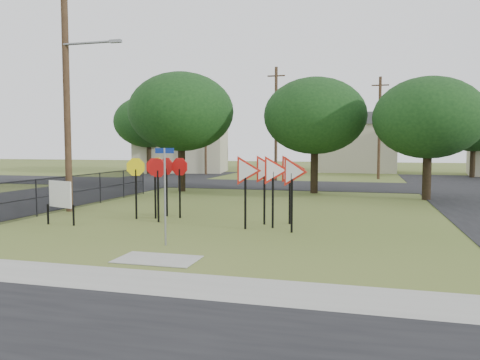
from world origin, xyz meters
name	(u,v)px	position (x,y,z in m)	size (l,w,h in m)	color
ground	(192,241)	(0.00, 0.00, 0.00)	(140.00, 140.00, 0.00)	#4A5D22
sidewalk	(120,280)	(0.00, -4.20, 0.01)	(30.00, 1.60, 0.02)	gray
planting_strip	(87,298)	(0.00, -5.40, 0.01)	(30.00, 0.80, 0.02)	#4A5D22
street_left	(57,195)	(-12.00, 10.00, 0.01)	(8.00, 50.00, 0.02)	black
street_far	(293,185)	(0.00, 20.00, 0.01)	(60.00, 8.00, 0.02)	black
curb_pad	(157,259)	(0.00, -2.40, 0.01)	(2.00, 1.20, 0.02)	gray
street_name_sign	(165,189)	(-0.50, -0.79, 1.59)	(0.57, 0.05, 2.74)	gray
stop_sign_cluster	(159,173)	(-2.78, 3.75, 1.76)	(2.22, 1.92, 2.36)	black
yield_sign_cluster	(273,174)	(1.87, 2.82, 1.86)	(2.68, 1.85, 2.53)	black
info_board	(60,196)	(-5.48, 1.39, 1.04)	(1.19, 0.46, 1.57)	black
utility_pole_main	(68,88)	(-7.24, 4.50, 5.21)	(3.55, 0.33, 10.00)	#4B3522
far_pole_a	(276,123)	(-2.00, 24.00, 4.60)	(1.40, 0.24, 9.00)	#4B3522
far_pole_b	(379,127)	(6.00, 28.00, 4.35)	(1.40, 0.24, 8.50)	#4B3522
far_pole_c	(206,127)	(-10.00, 30.00, 4.60)	(1.40, 0.24, 9.00)	#4B3522
fence_run	(87,189)	(-7.60, 6.25, 0.78)	(0.05, 11.55, 1.50)	black
house_left	(183,138)	(-14.00, 34.00, 3.65)	(10.58, 8.88, 7.20)	#BBB697
house_mid	(357,143)	(4.00, 40.00, 3.15)	(8.40, 8.40, 6.20)	#BBB697
tree_near_left	(181,112)	(-6.00, 14.00, 4.86)	(6.40, 6.40, 7.27)	black
tree_near_mid	(315,116)	(2.00, 15.00, 4.54)	(6.00, 6.00, 6.80)	black
tree_near_right	(428,118)	(8.00, 13.00, 4.22)	(5.60, 5.60, 6.33)	black
tree_far_left	(148,122)	(-16.00, 30.00, 5.17)	(6.80, 6.80, 7.73)	black
tree_far_right	(474,126)	(14.00, 32.00, 4.54)	(6.00, 6.00, 6.80)	black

